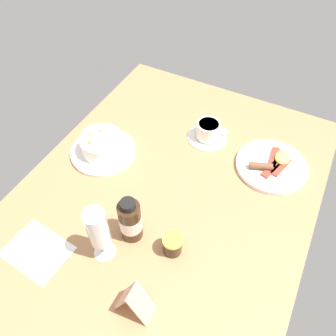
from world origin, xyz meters
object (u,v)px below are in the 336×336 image
at_px(breakfast_plate, 272,165).
at_px(wine_glass, 98,230).
at_px(sauce_bottle_brown, 130,221).
at_px(porridge_bowl, 102,146).
at_px(coffee_cup, 208,132).
at_px(menu_card, 133,300).
at_px(jam_jar, 172,245).
at_px(cutlery_setting, 38,252).

bearing_deg(breakfast_plate, wine_glass, -32.05).
bearing_deg(sauce_bottle_brown, porridge_bowl, -131.55).
relative_size(porridge_bowl, breakfast_plate, 0.95).
distance_m(coffee_cup, menu_card, 0.61).
relative_size(porridge_bowl, sauce_bottle_brown, 1.41).
bearing_deg(coffee_cup, breakfast_plate, 83.06).
relative_size(jam_jar, menu_card, 0.53).
distance_m(wine_glass, jam_jar, 0.20).
bearing_deg(jam_jar, cutlery_setting, -61.64).
height_order(coffee_cup, wine_glass, wine_glass).
bearing_deg(cutlery_setting, wine_glass, 117.28).
height_order(jam_jar, breakfast_plate, jam_jar).
xyz_separation_m(wine_glass, breakfast_plate, (-0.49, 0.31, -0.11)).
xyz_separation_m(cutlery_setting, coffee_cup, (-0.60, 0.23, 0.03)).
relative_size(wine_glass, sauce_bottle_brown, 1.22).
relative_size(cutlery_setting, wine_glass, 0.94).
xyz_separation_m(coffee_cup, jam_jar, (0.43, 0.08, 0.00)).
bearing_deg(coffee_cup, porridge_bowl, -51.27).
bearing_deg(breakfast_plate, cutlery_setting, -39.05).
bearing_deg(porridge_bowl, coffee_cup, 128.73).
bearing_deg(wine_glass, breakfast_plate, 147.95).
distance_m(cutlery_setting, sauce_bottle_brown, 0.26).
distance_m(porridge_bowl, wine_glass, 0.37).
bearing_deg(porridge_bowl, cutlery_setting, 7.66).
distance_m(cutlery_setting, breakfast_plate, 0.73).
xyz_separation_m(sauce_bottle_brown, menu_card, (0.17, 0.11, -0.01)).
height_order(wine_glass, breakfast_plate, wine_glass).
height_order(jam_jar, menu_card, menu_card).
distance_m(porridge_bowl, breakfast_plate, 0.55).
bearing_deg(jam_jar, porridge_bowl, -119.91).
xyz_separation_m(wine_glass, sauce_bottle_brown, (-0.08, 0.04, -0.05)).
bearing_deg(breakfast_plate, coffee_cup, -96.94).
relative_size(cutlery_setting, sauce_bottle_brown, 1.15).
xyz_separation_m(jam_jar, menu_card, (0.17, -0.01, 0.02)).
bearing_deg(sauce_bottle_brown, cutlery_setting, -50.03).
relative_size(sauce_bottle_brown, menu_card, 1.38).
distance_m(sauce_bottle_brown, menu_card, 0.20).
distance_m(cutlery_setting, jam_jar, 0.35).
bearing_deg(wine_glass, coffee_cup, 172.05).
bearing_deg(wine_glass, sauce_bottle_brown, 155.94).
xyz_separation_m(porridge_bowl, breakfast_plate, (-0.19, 0.51, -0.02)).
xyz_separation_m(cutlery_setting, jam_jar, (-0.17, 0.31, 0.03)).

